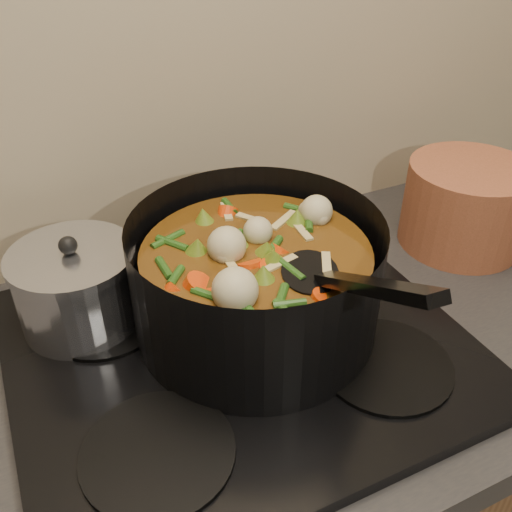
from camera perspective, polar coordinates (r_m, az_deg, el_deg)
name	(u,v)px	position (r m, az deg, el deg)	size (l,w,h in m)	color
stovetop	(239,346)	(0.83, -1.76, -9.00)	(0.62, 0.54, 0.03)	black
stockpot	(256,281)	(0.80, 0.04, -2.50)	(0.42, 0.51, 0.26)	black
saucepan	(77,287)	(0.86, -17.43, -3.01)	(0.18, 0.18, 0.15)	silver
terracotta_crock	(465,205)	(1.09, 20.18, 4.77)	(0.22, 0.22, 0.15)	#974D31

